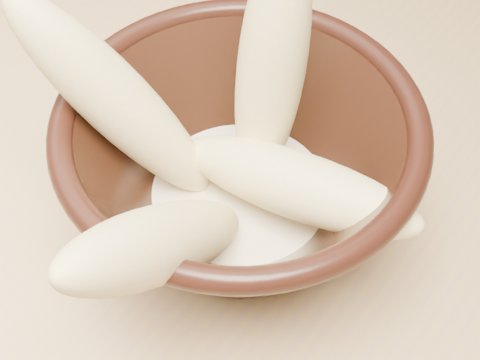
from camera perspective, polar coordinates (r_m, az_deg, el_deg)
name	(u,v)px	position (r m, az deg, el deg)	size (l,w,h in m)	color
bowl	(240,170)	(0.44, 0.00, 0.85)	(0.23, 0.23, 0.13)	black
milk_puddle	(240,198)	(0.46, 0.00, -1.52)	(0.13, 0.13, 0.02)	beige
banana_upright	(271,69)	(0.41, 2.67, 9.46)	(0.04, 0.04, 0.18)	#DEC583
banana_left	(118,102)	(0.42, -10.39, 6.56)	(0.04, 0.04, 0.18)	#DEC583
banana_across	(294,184)	(0.41, 4.61, -0.35)	(0.04, 0.04, 0.17)	#DEC583
banana_front	(164,242)	(0.36, -6.52, -5.31)	(0.04, 0.04, 0.19)	#DEC583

